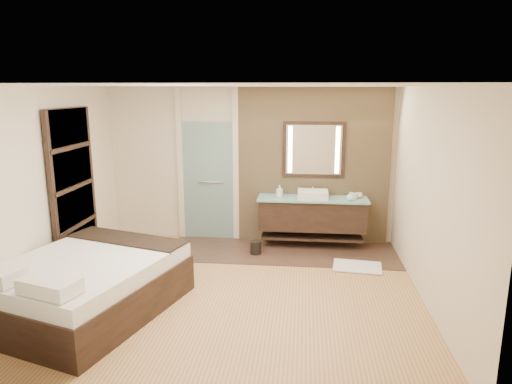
# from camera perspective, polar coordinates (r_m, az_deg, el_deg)

# --- Properties ---
(floor) EXTENTS (5.00, 5.00, 0.00)m
(floor) POSITION_cam_1_polar(r_m,az_deg,el_deg) (6.30, -3.14, -12.23)
(floor) COLOR olive
(floor) RESTS_ON ground
(tile_strip) EXTENTS (3.80, 1.30, 0.01)m
(tile_strip) POSITION_cam_1_polar(r_m,az_deg,el_deg) (7.71, 3.21, -7.40)
(tile_strip) COLOR #39281F
(tile_strip) RESTS_ON floor
(stone_wall) EXTENTS (2.60, 0.08, 2.70)m
(stone_wall) POSITION_cam_1_polar(r_m,az_deg,el_deg) (7.95, 7.16, 3.17)
(stone_wall) COLOR tan
(stone_wall) RESTS_ON floor
(vanity) EXTENTS (1.85, 0.55, 0.88)m
(vanity) POSITION_cam_1_polar(r_m,az_deg,el_deg) (7.83, 7.04, -2.74)
(vanity) COLOR black
(vanity) RESTS_ON stone_wall
(mirror_unit) EXTENTS (1.06, 0.04, 0.96)m
(mirror_unit) POSITION_cam_1_polar(r_m,az_deg,el_deg) (7.86, 7.22, 5.27)
(mirror_unit) COLOR black
(mirror_unit) RESTS_ON stone_wall
(frosted_door) EXTENTS (1.10, 0.12, 2.70)m
(frosted_door) POSITION_cam_1_polar(r_m,az_deg,el_deg) (8.16, -5.99, 1.97)
(frosted_door) COLOR #AEDCDB
(frosted_door) RESTS_ON floor
(shoji_partition) EXTENTS (0.06, 1.20, 2.40)m
(shoji_partition) POSITION_cam_1_polar(r_m,az_deg,el_deg) (7.23, -21.82, 0.26)
(shoji_partition) COLOR black
(shoji_partition) RESTS_ON floor
(bed) EXTENTS (2.27, 2.56, 0.83)m
(bed) POSITION_cam_1_polar(r_m,az_deg,el_deg) (5.99, -20.50, -10.82)
(bed) COLOR black
(bed) RESTS_ON floor
(bath_mat) EXTENTS (0.77, 0.58, 0.02)m
(bath_mat) POSITION_cam_1_polar(r_m,az_deg,el_deg) (7.20, 12.54, -9.08)
(bath_mat) COLOR silver
(bath_mat) RESTS_ON floor
(waste_bin) EXTENTS (0.22, 0.22, 0.23)m
(waste_bin) POSITION_cam_1_polar(r_m,az_deg,el_deg) (7.54, -0.04, -6.99)
(waste_bin) COLOR black
(waste_bin) RESTS_ON floor
(tissue_box) EXTENTS (0.15, 0.15, 0.10)m
(tissue_box) POSITION_cam_1_polar(r_m,az_deg,el_deg) (7.77, 12.05, -0.51)
(tissue_box) COLOR silver
(tissue_box) RESTS_ON vanity
(soap_bottle_a) EXTENTS (0.09, 0.09, 0.20)m
(soap_bottle_a) POSITION_cam_1_polar(r_m,az_deg,el_deg) (7.76, 2.99, 0.13)
(soap_bottle_a) COLOR white
(soap_bottle_a) RESTS_ON vanity
(soap_bottle_b) EXTENTS (0.11, 0.11, 0.19)m
(soap_bottle_b) POSITION_cam_1_polar(r_m,az_deg,el_deg) (7.82, 2.96, 0.16)
(soap_bottle_b) COLOR #B2B2B2
(soap_bottle_b) RESTS_ON vanity
(soap_bottle_c) EXTENTS (0.14, 0.14, 0.15)m
(soap_bottle_c) POSITION_cam_1_polar(r_m,az_deg,el_deg) (7.63, 11.67, -0.54)
(soap_bottle_c) COLOR #BFF0E7
(soap_bottle_c) RESTS_ON vanity
(cup) EXTENTS (0.14, 0.14, 0.09)m
(cup) POSITION_cam_1_polar(r_m,az_deg,el_deg) (7.88, 12.75, -0.40)
(cup) COLOR white
(cup) RESTS_ON vanity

